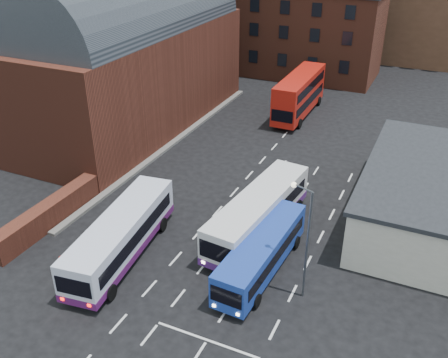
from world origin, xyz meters
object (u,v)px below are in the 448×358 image
at_px(street_lamp, 305,233).
at_px(pedestrian_red, 63,267).
at_px(bus_white_outbound, 121,234).
at_px(bus_blue, 262,252).
at_px(pedestrian_beige, 74,267).
at_px(bus_white_inbound, 258,211).
at_px(bus_red_double, 299,94).

xyz_separation_m(street_lamp, pedestrian_red, (-13.59, -4.76, -3.46)).
relative_size(bus_white_outbound, pedestrian_red, 6.37).
distance_m(bus_white_outbound, bus_blue, 9.10).
bearing_deg(bus_blue, pedestrian_beige, 30.53).
height_order(bus_white_outbound, pedestrian_beige, bus_white_outbound).
distance_m(bus_white_outbound, bus_white_inbound, 9.38).
xyz_separation_m(pedestrian_red, pedestrian_beige, (0.49, 0.43, -0.09)).
bearing_deg(pedestrian_red, pedestrian_beige, -139.29).
bearing_deg(bus_blue, bus_white_outbound, 17.93).
distance_m(bus_blue, street_lamp, 4.11).
distance_m(bus_blue, pedestrian_beige, 11.60).
bearing_deg(pedestrian_red, bus_white_inbound, -133.81).
height_order(bus_white_inbound, street_lamp, street_lamp).
xyz_separation_m(bus_blue, bus_red_double, (-6.02, 27.08, 0.86)).
height_order(bus_blue, pedestrian_beige, bus_blue).
height_order(street_lamp, pedestrian_beige, street_lamp).
height_order(bus_blue, street_lamp, street_lamp).
height_order(bus_red_double, pedestrian_red, bus_red_double).
height_order(bus_blue, bus_red_double, bus_red_double).
relative_size(bus_white_outbound, street_lamp, 1.57).
relative_size(bus_white_outbound, pedestrian_beige, 7.07).
bearing_deg(bus_blue, bus_white_inbound, -62.66).
bearing_deg(bus_red_double, pedestrian_beige, 82.51).
bearing_deg(bus_white_outbound, street_lamp, -0.69).
bearing_deg(bus_blue, bus_red_double, -74.36).
xyz_separation_m(bus_white_outbound, pedestrian_beige, (-1.48, -3.00, -0.99)).
xyz_separation_m(street_lamp, pedestrian_beige, (-13.10, -4.33, -3.55)).
distance_m(bus_white_outbound, pedestrian_red, 4.07).
relative_size(bus_white_inbound, bus_blue, 1.19).
bearing_deg(pedestrian_red, street_lamp, -161.35).
distance_m(bus_white_inbound, bus_red_double, 23.62).
bearing_deg(pedestrian_beige, bus_red_double, -101.69).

